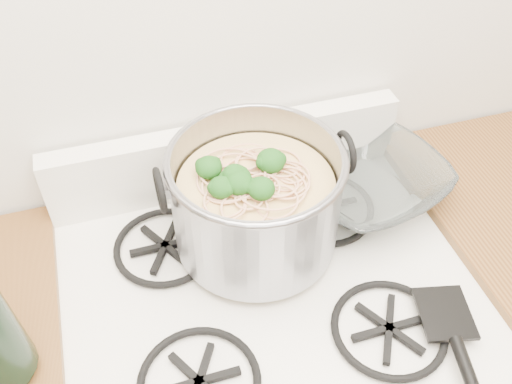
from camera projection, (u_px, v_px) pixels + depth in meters
name	position (u px, v px, depth m)	size (l,w,h in m)	color
stock_pot	(256.00, 202.00, 1.06)	(0.35, 0.32, 0.22)	gray
spatula	(445.00, 311.00, 0.99)	(0.29, 0.31, 0.02)	black
glass_bowl	(362.00, 187.00, 1.21)	(0.13, 0.13, 0.03)	white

